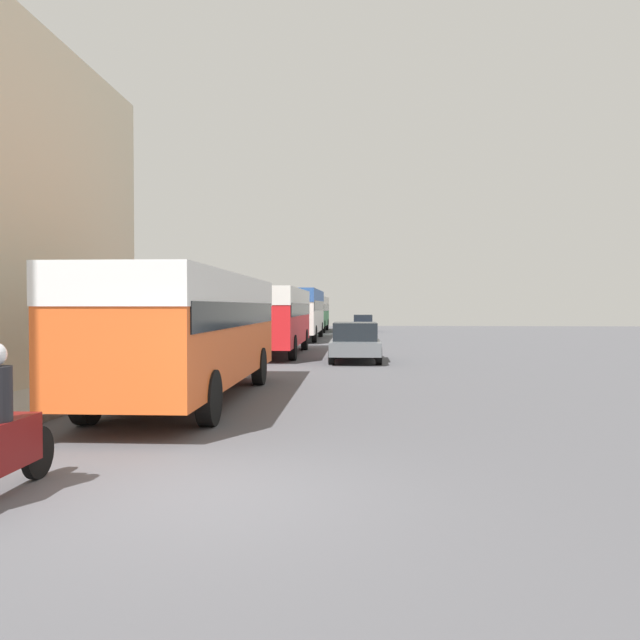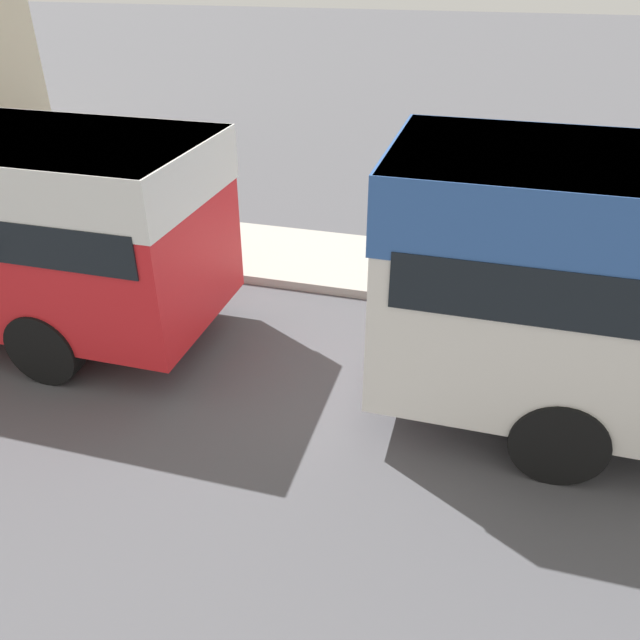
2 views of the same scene
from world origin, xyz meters
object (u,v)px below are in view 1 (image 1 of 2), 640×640
Objects in this scene: car_far_curb at (363,323)px; bus_rear at (311,309)px; bus_lead at (190,319)px; pedestrian_near_curb at (264,319)px; bus_following at (274,312)px; bus_third_in_line at (300,307)px; pedestrian_walking_away at (270,320)px; car_crossing at (355,341)px.

bus_rear is at bearing 179.84° from car_far_curb.
pedestrian_near_curb is at bearing 95.90° from bus_lead.
bus_following is 2.06× the size of car_far_curb.
bus_third_in_line is 13.11m from car_far_curb.
pedestrian_walking_away is at bearing -77.53° from pedestrian_near_curb.
bus_lead is 5.08× the size of pedestrian_near_curb.
bus_following is at bearing 89.43° from bus_lead.
car_crossing is at bearing -82.55° from bus_rear.
bus_rear is 2.09× the size of car_far_curb.
pedestrian_near_curb is at bearing 109.29° from bus_third_in_line.
pedestrian_walking_away is at bearing 117.01° from bus_third_in_line.
pedestrian_near_curb is (-8.20, -0.78, 0.35)m from car_far_curb.
bus_rear is 2.28× the size of car_crossing.
bus_following reaches higher than car_crossing.
bus_lead reaches higher than car_far_curb.
bus_rear reaches higher than car_far_curb.
car_far_curb is at bearing 83.52° from bus_lead.
bus_following is 5.11× the size of pedestrian_walking_away.
bus_third_in_line reaches higher than car_far_curb.
bus_rear is at bearing 90.83° from bus_third_in_line.
bus_following is 4.93m from car_crossing.
pedestrian_near_curb is (-3.88, -0.79, -0.80)m from bus_rear.
pedestrian_near_curb is at bearing -174.55° from car_far_curb.
bus_lead is at bearing -90.57° from bus_following.
bus_following is 25.20m from car_far_curb.
bus_following is at bearing -42.32° from car_crossing.
bus_lead is at bearing -84.10° from pedestrian_near_curb.
car_far_curb is 2.48× the size of pedestrian_walking_away.
bus_third_in_line is at bearing 89.57° from bus_lead.
bus_following is 5.11× the size of pedestrian_near_curb.
car_far_curb is (4.32, -0.01, -1.15)m from bus_rear.
pedestrian_walking_away is at bearing 98.32° from bus_following.
bus_following is 12.45m from bus_third_in_line.
bus_lead is 0.98× the size of bus_rear.
car_crossing is (3.49, -15.68, -1.26)m from bus_third_in_line.
bus_lead is at bearing -90.43° from bus_third_in_line.
car_crossing reaches higher than car_far_curb.
bus_third_in_line is 2.37× the size of car_far_curb.
bus_following is at bearing -89.73° from bus_rear.
bus_rear is 5.20× the size of pedestrian_near_curb.
bus_rear is at bearing -82.55° from car_crossing.
car_crossing is at bearing -74.53° from pedestrian_near_curb.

